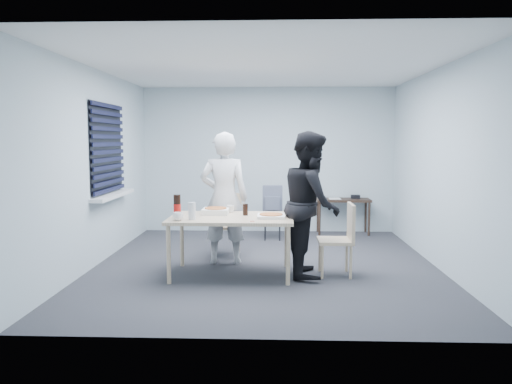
{
  "coord_description": "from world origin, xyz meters",
  "views": [
    {
      "loc": [
        0.13,
        -6.52,
        1.67
      ],
      "look_at": [
        -0.13,
        0.1,
        0.97
      ],
      "focal_mm": 35.0,
      "sensor_mm": 36.0,
      "label": 1
    }
  ],
  "objects_px": {
    "dining_table": "(231,221)",
    "person_black": "(311,204)",
    "soda_bottle": "(177,207)",
    "person_white": "(224,198)",
    "chair_far": "(227,220)",
    "mug_b": "(231,209)",
    "stool": "(272,219)",
    "chair_right": "(342,234)",
    "backpack": "(273,200)",
    "mug_a": "(178,216)",
    "side_table": "(343,203)"
  },
  "relations": [
    {
      "from": "chair_far",
      "to": "mug_b",
      "type": "relative_size",
      "value": 8.9
    },
    {
      "from": "chair_far",
      "to": "stool",
      "type": "xyz_separation_m",
      "value": [
        0.66,
        1.14,
        -0.17
      ]
    },
    {
      "from": "person_black",
      "to": "backpack",
      "type": "relative_size",
      "value": 3.85
    },
    {
      "from": "dining_table",
      "to": "chair_right",
      "type": "xyz_separation_m",
      "value": [
        1.36,
        0.03,
        -0.16
      ]
    },
    {
      "from": "chair_far",
      "to": "chair_right",
      "type": "xyz_separation_m",
      "value": [
        1.53,
        -1.06,
        0.0
      ]
    },
    {
      "from": "mug_b",
      "to": "chair_far",
      "type": "bearing_deg",
      "value": 99.61
    },
    {
      "from": "chair_far",
      "to": "person_white",
      "type": "height_order",
      "value": "person_white"
    },
    {
      "from": "side_table",
      "to": "stool",
      "type": "height_order",
      "value": "side_table"
    },
    {
      "from": "stool",
      "to": "soda_bottle",
      "type": "xyz_separation_m",
      "value": [
        -1.13,
        -2.37,
        0.53
      ]
    },
    {
      "from": "side_table",
      "to": "mug_a",
      "type": "height_order",
      "value": "mug_a"
    },
    {
      "from": "chair_far",
      "to": "person_white",
      "type": "bearing_deg",
      "value": -88.03
    },
    {
      "from": "chair_far",
      "to": "person_white",
      "type": "relative_size",
      "value": 0.5
    },
    {
      "from": "chair_far",
      "to": "stool",
      "type": "height_order",
      "value": "chair_far"
    },
    {
      "from": "mug_a",
      "to": "chair_right",
      "type": "bearing_deg",
      "value": 10.46
    },
    {
      "from": "side_table",
      "to": "backpack",
      "type": "distance_m",
      "value": 1.37
    },
    {
      "from": "person_white",
      "to": "person_black",
      "type": "relative_size",
      "value": 1.0
    },
    {
      "from": "soda_bottle",
      "to": "chair_far",
      "type": "bearing_deg",
      "value": 68.94
    },
    {
      "from": "person_black",
      "to": "mug_b",
      "type": "xyz_separation_m",
      "value": [
        -1.01,
        0.3,
        -0.11
      ]
    },
    {
      "from": "dining_table",
      "to": "person_black",
      "type": "relative_size",
      "value": 0.85
    },
    {
      "from": "person_white",
      "to": "mug_b",
      "type": "bearing_deg",
      "value": 113.84
    },
    {
      "from": "backpack",
      "to": "chair_far",
      "type": "bearing_deg",
      "value": -120.52
    },
    {
      "from": "side_table",
      "to": "backpack",
      "type": "bearing_deg",
      "value": -155.86
    },
    {
      "from": "chair_far",
      "to": "mug_b",
      "type": "height_order",
      "value": "chair_far"
    },
    {
      "from": "chair_far",
      "to": "mug_b",
      "type": "xyz_separation_m",
      "value": [
        0.13,
        -0.74,
        0.26
      ]
    },
    {
      "from": "mug_a",
      "to": "mug_b",
      "type": "distance_m",
      "value": 0.88
    },
    {
      "from": "backpack",
      "to": "soda_bottle",
      "type": "bearing_deg",
      "value": -115.89
    },
    {
      "from": "chair_far",
      "to": "soda_bottle",
      "type": "xyz_separation_m",
      "value": [
        -0.47,
        -1.23,
        0.35
      ]
    },
    {
      "from": "person_white",
      "to": "chair_far",
      "type": "bearing_deg",
      "value": -88.03
    },
    {
      "from": "dining_table",
      "to": "mug_a",
      "type": "height_order",
      "value": "mug_a"
    },
    {
      "from": "person_white",
      "to": "backpack",
      "type": "bearing_deg",
      "value": -111.55
    },
    {
      "from": "soda_bottle",
      "to": "person_white",
      "type": "bearing_deg",
      "value": 56.24
    },
    {
      "from": "stool",
      "to": "person_white",
      "type": "bearing_deg",
      "value": -111.39
    },
    {
      "from": "side_table",
      "to": "backpack",
      "type": "xyz_separation_m",
      "value": [
        -1.25,
        -0.56,
        0.13
      ]
    },
    {
      "from": "person_black",
      "to": "soda_bottle",
      "type": "distance_m",
      "value": 1.62
    },
    {
      "from": "dining_table",
      "to": "backpack",
      "type": "bearing_deg",
      "value": 77.41
    },
    {
      "from": "person_black",
      "to": "side_table",
      "type": "relative_size",
      "value": 1.89
    },
    {
      "from": "person_black",
      "to": "stool",
      "type": "distance_m",
      "value": 2.3
    },
    {
      "from": "backpack",
      "to": "mug_b",
      "type": "bearing_deg",
      "value": -106.15
    },
    {
      "from": "stool",
      "to": "backpack",
      "type": "distance_m",
      "value": 0.33
    },
    {
      "from": "stool",
      "to": "backpack",
      "type": "height_order",
      "value": "backpack"
    },
    {
      "from": "chair_far",
      "to": "soda_bottle",
      "type": "distance_m",
      "value": 1.36
    },
    {
      "from": "soda_bottle",
      "to": "stool",
      "type": "bearing_deg",
      "value": 64.49
    },
    {
      "from": "chair_right",
      "to": "person_white",
      "type": "relative_size",
      "value": 0.5
    },
    {
      "from": "backpack",
      "to": "side_table",
      "type": "bearing_deg",
      "value": 23.89
    },
    {
      "from": "chair_right",
      "to": "person_black",
      "type": "bearing_deg",
      "value": 177.57
    },
    {
      "from": "mug_a",
      "to": "backpack",
      "type": "bearing_deg",
      "value": 66.88
    },
    {
      "from": "chair_right",
      "to": "mug_b",
      "type": "height_order",
      "value": "chair_right"
    },
    {
      "from": "chair_far",
      "to": "soda_bottle",
      "type": "relative_size",
      "value": 3.14
    },
    {
      "from": "person_black",
      "to": "mug_a",
      "type": "height_order",
      "value": "person_black"
    },
    {
      "from": "chair_right",
      "to": "stool",
      "type": "bearing_deg",
      "value": 111.5
    }
  ]
}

